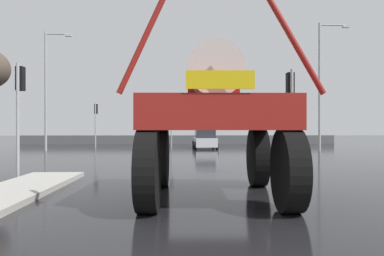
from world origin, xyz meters
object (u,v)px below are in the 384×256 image
oversize_sprayer (213,120)px  traffic_signal_far_right (171,116)px  streetlight_far_left (48,85)px  traffic_signal_near_left (20,94)px  streetlight_far_right (322,80)px  sedan_ahead (205,140)px  traffic_signal_near_right (291,99)px  traffic_signal_far_left (96,115)px

oversize_sprayer → traffic_signal_far_right: bearing=5.2°
oversize_sprayer → streetlight_far_left: 21.99m
traffic_signal_near_left → streetlight_far_right: (15.87, 13.77, 2.26)m
traffic_signal_near_left → streetlight_far_left: size_ratio=0.45×
sedan_ahead → streetlight_far_left: size_ratio=0.47×
sedan_ahead → streetlight_far_left: (-11.88, -2.69, 4.18)m
traffic_signal_far_right → traffic_signal_near_right: bearing=-76.4°
traffic_signal_far_right → streetlight_far_left: 10.33m
sedan_ahead → traffic_signal_far_left: size_ratio=1.07×
traffic_signal_near_right → streetlight_far_left: 20.53m
traffic_signal_far_left → streetlight_far_right: 18.60m
traffic_signal_near_left → traffic_signal_far_right: size_ratio=1.06×
traffic_signal_far_left → streetlight_far_left: 5.51m
traffic_signal_near_left → traffic_signal_far_right: traffic_signal_near_left is taller
oversize_sprayer → traffic_signal_near_left: bearing=59.7°
traffic_signal_near_right → traffic_signal_far_right: size_ratio=1.01×
traffic_signal_near_left → traffic_signal_near_right: (9.55, 0.00, -0.13)m
oversize_sprayer → traffic_signal_near_right: bearing=-37.0°
traffic_signal_near_right → traffic_signal_far_right: (-4.72, 19.44, -0.04)m
sedan_ahead → streetlight_far_left: streetlight_far_left is taller
streetlight_far_left → streetlight_far_right: 20.18m
oversize_sprayer → sedan_ahead: bearing=-1.9°
traffic_signal_far_left → streetlight_far_right: (17.56, -5.67, 2.35)m
traffic_signal_near_left → traffic_signal_far_right: 20.04m
sedan_ahead → traffic_signal_far_left: (-9.30, 1.71, 2.10)m
traffic_signal_near_right → streetlight_far_left: (-13.81, 15.03, 2.12)m
sedan_ahead → streetlight_far_right: 10.18m
traffic_signal_near_left → sedan_ahead: bearing=66.8°
traffic_signal_near_right → traffic_signal_far_left: size_ratio=0.99×
oversize_sprayer → traffic_signal_near_left: size_ratio=1.33×
traffic_signal_near_left → traffic_signal_near_right: bearing=0.0°
streetlight_far_left → streetlight_far_right: bearing=-3.6°
oversize_sprayer → streetlight_far_right: 20.33m
sedan_ahead → traffic_signal_near_left: bearing=155.4°
oversize_sprayer → traffic_signal_far_left: size_ratio=1.38×
streetlight_far_left → sedan_ahead: bearing=12.8°
traffic_signal_far_left → streetlight_far_left: streetlight_far_left is taller
sedan_ahead → traffic_signal_far_left: traffic_signal_far_left is taller
oversize_sprayer → streetlight_far_left: size_ratio=0.60×
traffic_signal_far_right → streetlight_far_left: (-9.09, -4.41, 2.16)m
traffic_signal_far_left → oversize_sprayer: bearing=-70.8°
streetlight_far_right → streetlight_far_left: bearing=176.4°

